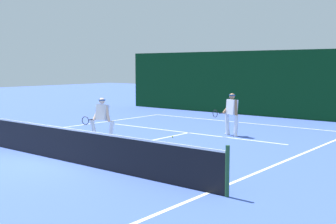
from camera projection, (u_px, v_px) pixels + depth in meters
The scene contains 10 objects.
ground_plane at pixel (58, 160), 12.38m from camera, with size 80.00×80.00×0.00m, color #3E5BB5.
court_line_baseline_far at pixel (240, 122), 20.54m from camera, with size 10.37×0.10×0.01m, color white.
court_line_sideline_right at pixel (209, 193), 9.15m from camera, with size 0.10×21.07×0.01m, color white.
court_line_service at pixel (189, 133), 17.32m from camera, with size 8.46×0.10×0.01m, color white.
court_line_centre at pixel (134, 144), 14.86m from camera, with size 0.10×6.40×0.01m, color white.
tennis_net at pixel (58, 143), 12.33m from camera, with size 11.37×0.09×1.08m.
player_near at pixel (102, 118), 15.00m from camera, with size 1.02×0.88×1.59m.
player_far at pixel (232, 112), 16.52m from camera, with size 0.99×0.86×1.65m.
tennis_ball at pixel (172, 137), 16.19m from camera, with size 0.07×0.07×0.07m, color #D1E033.
back_fence_windscreen at pixel (269, 84), 22.70m from camera, with size 19.20×0.12×3.51m, color black.
Camera 1 is at (10.10, -7.48, 2.69)m, focal length 45.86 mm.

